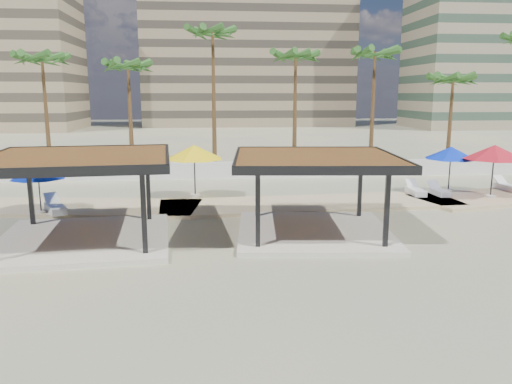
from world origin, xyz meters
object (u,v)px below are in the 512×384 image
Objects in this scene: pavilion_central at (315,187)px; pavilion_west at (81,190)px; umbrella_c at (494,152)px; lounger_d at (438,191)px; lounger_a at (55,208)px; lounger_c at (507,187)px; lounger_b at (415,191)px.

pavilion_central is 0.96× the size of pavilion_west.
umbrella_c reaches higher than lounger_d.
lounger_a reaches higher than lounger_c.
umbrella_c reaches higher than lounger_a.
pavilion_west reaches higher than umbrella_c.
umbrella_c is at bearing -106.43° from lounger_b.
lounger_d is (1.27, -0.26, -0.01)m from lounger_b.
pavilion_central is 3.44× the size of lounger_c.
pavilion_west is 3.44× the size of lounger_a.
lounger_d is (-4.75, -0.90, -0.02)m from lounger_c.
pavilion_central is at bearing -3.13° from pavilion_west.
lounger_d is at bearing -111.11° from lounger_a.
lounger_d is (18.20, 7.09, -1.77)m from pavilion_west.
pavilion_central is 12.88m from lounger_a.
lounger_b is 1.08× the size of lounger_d.
lounger_b is (-3.81, 1.32, -2.34)m from umbrella_c.
lounger_c is at bearing -110.33° from lounger_a.
pavilion_west is at bearing 101.79° from lounger_c.
umbrella_c is at bearing 124.21° from lounger_c.
pavilion_west is at bearing 109.47° from lounger_d.
pavilion_west reaches higher than lounger_c.
lounger_c is (6.01, 0.64, 0.00)m from lounger_b.
pavilion_west is 18.54m from lounger_b.
lounger_a is at bearing 89.93° from lounger_c.
pavilion_central reaches higher than lounger_b.
lounger_a reaches higher than lounger_b.
umbrella_c is 2.12× the size of lounger_b.
umbrella_c is 23.38m from lounger_a.
pavilion_west is 5.61m from lounger_a.
umbrella_c is 3.76m from lounger_c.
lounger_c is (25.43, 3.28, -0.01)m from lounger_a.
pavilion_central is 3.83× the size of lounger_d.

